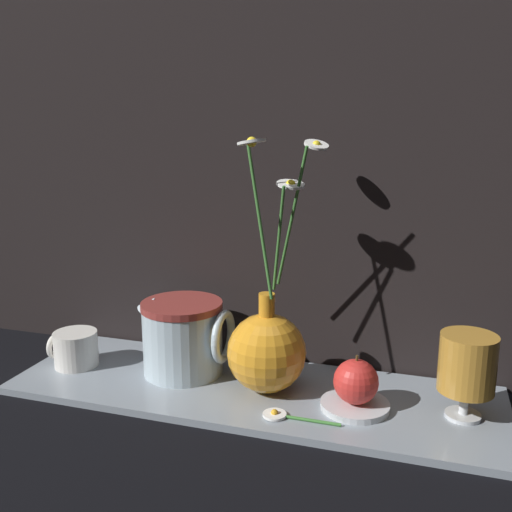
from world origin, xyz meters
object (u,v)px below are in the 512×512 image
at_px(vase_with_flowers, 267,348).
at_px(tea_glass, 467,364).
at_px(yellow_mug, 75,349).
at_px(ceramic_pitcher, 184,334).
at_px(orange_fruit, 356,382).

relative_size(vase_with_flowers, tea_glass, 3.15).
bearing_deg(yellow_mug, ceramic_pitcher, 9.28).
height_order(ceramic_pitcher, tea_glass, ceramic_pitcher).
bearing_deg(tea_glass, yellow_mug, -178.78).
bearing_deg(yellow_mug, tea_glass, 1.22).
relative_size(ceramic_pitcher, orange_fruit, 2.16).
bearing_deg(ceramic_pitcher, orange_fruit, -8.16).
distance_m(vase_with_flowers, yellow_mug, 0.36).
bearing_deg(ceramic_pitcher, yellow_mug, -170.72).
relative_size(yellow_mug, ceramic_pitcher, 0.53).
height_order(tea_glass, orange_fruit, tea_glass).
relative_size(tea_glass, orange_fruit, 1.69).
distance_m(vase_with_flowers, ceramic_pitcher, 0.16).
height_order(vase_with_flowers, tea_glass, vase_with_flowers).
bearing_deg(tea_glass, vase_with_flowers, -179.62).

